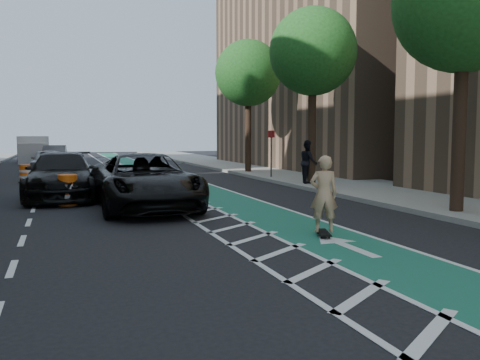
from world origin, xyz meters
name	(u,v)px	position (x,y,z in m)	size (l,w,h in m)	color
ground	(171,231)	(0.00, 0.00, 0.00)	(120.00, 120.00, 0.00)	black
bike_lane	(192,186)	(3.00, 10.00, 0.01)	(2.00, 90.00, 0.01)	#1A5E40
buffer_strip	(158,188)	(1.50, 10.00, 0.01)	(1.40, 90.00, 0.01)	silver
sidewalk_right	(324,180)	(9.50, 10.00, 0.07)	(5.00, 90.00, 0.15)	gray
curb_right	(277,182)	(7.05, 10.00, 0.08)	(0.12, 90.00, 0.16)	gray
building_right_far	(357,32)	(17.50, 20.00, 9.50)	(14.00, 22.00, 19.00)	#84664C
tree_r_b	(453,6)	(7.90, 0.00, 5.77)	(4.20, 4.20, 7.90)	#382619
tree_r_c	(315,51)	(7.90, 8.00, 5.77)	(4.20, 4.20, 7.90)	#382619
tree_r_d	(249,73)	(7.90, 16.00, 5.77)	(4.20, 4.20, 7.90)	#382619
sign_post	(271,153)	(7.60, 12.00, 1.35)	(0.35, 0.08, 2.47)	#4C4C4C
skateboard	(323,233)	(3.03, -1.72, 0.09)	(0.48, 0.84, 0.11)	black
skateboarder	(324,194)	(3.03, -1.72, 0.95)	(0.61, 0.40, 1.68)	tan
suv_near	(144,181)	(0.00, 3.96, 0.84)	(2.80, 6.06, 1.69)	black
suv_far	(62,175)	(-2.36, 7.50, 0.82)	(2.29, 5.63, 1.63)	black
car_silver	(47,161)	(-3.18, 21.25, 0.71)	(1.68, 4.18, 1.42)	#95959A
car_grey	(55,155)	(-2.80, 28.79, 0.75)	(1.59, 4.57, 1.51)	slate
pedestrian	(308,162)	(7.79, 8.30, 1.09)	(0.92, 0.71, 1.88)	black
box_truck	(34,150)	(-4.48, 33.64, 1.00)	(2.48, 5.28, 2.18)	silver
barrel_a	(68,192)	(-2.20, 5.17, 0.48)	(0.74, 0.74, 1.01)	#F85C0D
barrel_b	(52,176)	(-2.79, 13.13, 0.39)	(0.60, 0.60, 0.82)	orange
barrel_c	(25,174)	(-4.00, 14.50, 0.40)	(0.62, 0.62, 0.85)	#FF5C0D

